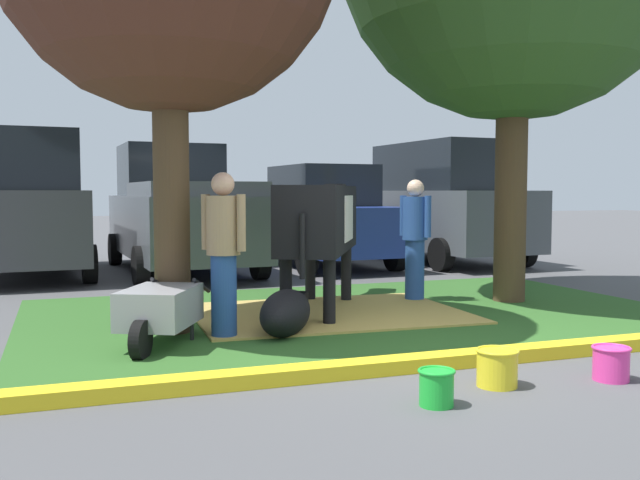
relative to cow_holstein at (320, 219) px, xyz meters
The scene contains 16 objects.
ground_plane 2.79m from the cow_holstein, 88.61° to the right, with size 80.00×80.00×0.00m, color #4C4C4F.
grass_island 1.26m from the cow_holstein, 42.33° to the right, with size 7.85×5.00×0.02m, color #2D5B23.
curb_yellow 3.21m from the cow_holstein, 82.77° to the right, with size 9.05×0.24×0.12m, color yellow.
hay_bedding 1.17m from the cow_holstein, 89.93° to the right, with size 3.20×2.40×0.04m, color tan.
cow_holstein is the anchor object (origin of this frame).
calf_lying 1.74m from the cow_holstein, 124.01° to the right, with size 0.97×1.29×0.48m.
person_handler 1.94m from the cow_holstein, 140.52° to the right, with size 0.38×0.42×1.69m.
person_visitor_near 1.53m from the cow_holstein, 11.57° to the left, with size 0.34×0.50×1.66m.
wheelbarrow 2.69m from the cow_holstein, 146.76° to the right, with size 1.10×1.55×0.63m.
bucket_green 4.10m from the cow_holstein, 98.27° to the right, with size 0.27×0.27×0.26m.
bucket_yellow 3.79m from the cow_holstein, 88.21° to the right, with size 0.33×0.33×0.29m.
bucket_pink 4.09m from the cow_holstein, 74.36° to the right, with size 0.30×0.30×0.27m.
suv_dark_grey 6.42m from the cow_holstein, 124.31° to the left, with size 2.28×4.68×2.52m.
pickup_truck_black 5.30m from the cow_holstein, 100.08° to the left, with size 2.40×5.48×2.42m.
sedan_blue 5.49m from the cow_holstein, 69.47° to the left, with size 2.18×4.48×2.02m.
suv_black 6.74m from the cow_holstein, 47.37° to the left, with size 2.28×4.68×2.52m.
Camera 1 is at (-3.07, -5.69, 1.50)m, focal length 39.69 mm.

